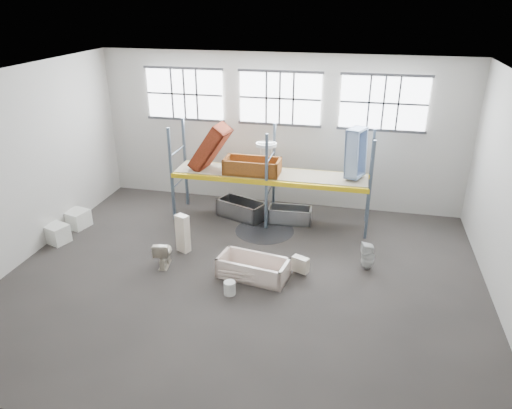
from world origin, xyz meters
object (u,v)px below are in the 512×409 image
(bathtub_beige, at_px, (253,268))
(rust_tub_flat, at_px, (252,166))
(toilet_beige, at_px, (164,253))
(steel_tub_right, at_px, (290,215))
(toilet_white, at_px, (368,256))
(bucket, at_px, (230,288))
(cistern_tall, at_px, (183,233))
(blue_tub_upright, at_px, (356,153))
(steel_tub_left, at_px, (241,209))
(carton_near, at_px, (57,234))

(bathtub_beige, bearing_deg, rust_tub_flat, 112.77)
(rust_tub_flat, bearing_deg, bathtub_beige, -76.48)
(toilet_beige, height_order, steel_tub_right, toilet_beige)
(bathtub_beige, distance_m, toilet_beige, 2.44)
(bathtub_beige, xyz_separation_m, toilet_white, (2.84, 1.03, 0.12))
(toilet_white, height_order, bucket, toilet_white)
(cistern_tall, xyz_separation_m, bucket, (1.83, -1.75, -0.38))
(toilet_beige, bearing_deg, steel_tub_right, -138.85)
(bathtub_beige, xyz_separation_m, blue_tub_upright, (2.28, 3.46, 2.14))
(bucket, bearing_deg, bathtub_beige, 66.77)
(bathtub_beige, bearing_deg, toilet_white, 29.29)
(steel_tub_right, bearing_deg, toilet_white, -44.01)
(rust_tub_flat, bearing_deg, blue_tub_upright, 4.18)
(toilet_beige, height_order, steel_tub_left, toilet_beige)
(steel_tub_left, bearing_deg, cistern_tall, -112.22)
(toilet_white, relative_size, bucket, 2.25)
(rust_tub_flat, bearing_deg, toilet_white, -31.36)
(toilet_white, bearing_deg, rust_tub_flat, -133.50)
(cistern_tall, distance_m, steel_tub_left, 2.73)
(cistern_tall, relative_size, bucket, 3.29)
(carton_near, bearing_deg, rust_tub_flat, 27.26)
(bucket, bearing_deg, cistern_tall, 136.31)
(steel_tub_right, relative_size, blue_tub_upright, 0.92)
(toilet_white, bearing_deg, steel_tub_right, -146.14)
(bathtub_beige, bearing_deg, bucket, -103.97)
(cistern_tall, height_order, bucket, cistern_tall)
(steel_tub_right, bearing_deg, blue_tub_upright, 2.57)
(toilet_beige, relative_size, cistern_tall, 0.68)
(toilet_white, distance_m, blue_tub_upright, 3.21)
(blue_tub_upright, bearing_deg, carton_near, -160.62)
(blue_tub_upright, distance_m, bucket, 5.55)
(toilet_white, relative_size, rust_tub_flat, 0.44)
(toilet_white, relative_size, carton_near, 1.22)
(toilet_beige, bearing_deg, toilet_white, -177.70)
(bathtub_beige, relative_size, steel_tub_left, 1.16)
(bathtub_beige, height_order, rust_tub_flat, rust_tub_flat)
(rust_tub_flat, xyz_separation_m, carton_near, (-5.20, -2.68, -1.55))
(steel_tub_right, distance_m, rust_tub_flat, 1.98)
(toilet_beige, xyz_separation_m, cistern_tall, (0.23, 0.85, 0.17))
(toilet_beige, xyz_separation_m, toilet_white, (5.27, 1.01, 0.00))
(carton_near, bearing_deg, bathtub_beige, -5.33)
(cistern_tall, xyz_separation_m, blue_tub_upright, (4.48, 2.59, 1.85))
(carton_near, bearing_deg, toilet_beige, -8.58)
(toilet_beige, relative_size, steel_tub_right, 0.56)
(bathtub_beige, height_order, cistern_tall, cistern_tall)
(bathtub_beige, distance_m, steel_tub_right, 3.40)
(bathtub_beige, height_order, toilet_beige, toilet_beige)
(rust_tub_flat, bearing_deg, steel_tub_right, 6.70)
(steel_tub_right, bearing_deg, carton_near, -156.19)
(cistern_tall, bearing_deg, bathtub_beige, 3.02)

